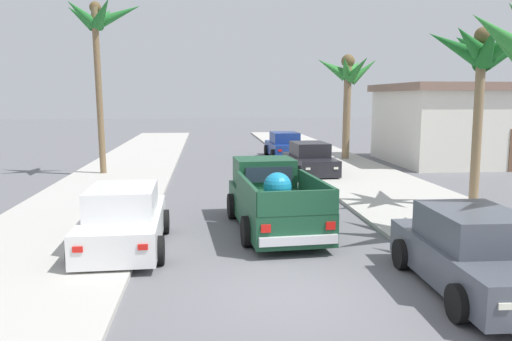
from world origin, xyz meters
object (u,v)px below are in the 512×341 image
object	(u,v)px
palm_tree_right_mid	(484,54)
pickup_truck	(273,200)
palm_tree_left_back	(99,29)
car_right_mid	(284,146)
roadside_house	(480,123)
car_right_near	(124,220)
car_left_mid	(310,160)
palm_tree_right_fore	(348,76)
car_left_near	(473,254)

from	to	relation	value
palm_tree_right_mid	pickup_truck	bearing A→B (deg)	-167.46
palm_tree_right_mid	palm_tree_left_back	world-z (taller)	palm_tree_left_back
car_right_mid	roadside_house	distance (m)	11.11
pickup_truck	palm_tree_right_mid	size ratio (longest dim) A/B	0.91
car_right_mid	car_right_near	bearing A→B (deg)	-110.39
car_left_mid	palm_tree_right_fore	xyz separation A→B (m)	(3.23, 5.31, 4.11)
roadside_house	pickup_truck	bearing A→B (deg)	-135.47
pickup_truck	palm_tree_right_mid	world-z (taller)	palm_tree_right_mid
car_left_mid	car_right_mid	world-z (taller)	same
car_right_mid	palm_tree_right_fore	size ratio (longest dim) A/B	0.71
palm_tree_right_mid	car_right_near	bearing A→B (deg)	-163.74
palm_tree_right_fore	roadside_house	bearing A→B (deg)	-13.02
car_right_mid	palm_tree_left_back	size ratio (longest dim) A/B	0.54
palm_tree_left_back	car_right_mid	bearing A→B (deg)	35.00
car_right_near	palm_tree_right_mid	distance (m)	11.83
pickup_truck	car_left_mid	world-z (taller)	pickup_truck
palm_tree_left_back	car_right_near	bearing A→B (deg)	-77.16
car_left_near	palm_tree_right_mid	bearing A→B (deg)	60.61
car_right_near	palm_tree_right_mid	size ratio (longest dim) A/B	0.73
pickup_truck	car_right_mid	distance (m)	16.89
pickup_truck	roadside_house	size ratio (longest dim) A/B	0.51
pickup_truck	palm_tree_left_back	size ratio (longest dim) A/B	0.67
car_right_near	palm_tree_right_mid	world-z (taller)	palm_tree_right_mid
car_right_near	palm_tree_left_back	size ratio (longest dim) A/B	0.54
pickup_truck	car_left_near	xyz separation A→B (m)	(3.13, -4.95, -0.08)
palm_tree_right_mid	palm_tree_right_fore	bearing A→B (deg)	92.20
palm_tree_right_mid	palm_tree_left_back	distance (m)	15.85
car_right_mid	palm_tree_right_mid	size ratio (longest dim) A/B	0.73
car_right_near	palm_tree_right_mid	bearing A→B (deg)	16.26
roadside_house	car_right_mid	bearing A→B (deg)	161.63
pickup_truck	roadside_house	distance (m)	18.83
roadside_house	palm_tree_left_back	bearing A→B (deg)	-171.05
palm_tree_right_mid	roadside_house	xyz separation A→B (m)	(6.62, 11.66, -2.76)
car_left_near	car_left_mid	size ratio (longest dim) A/B	1.00
palm_tree_right_mid	roadside_house	world-z (taller)	palm_tree_right_mid
car_left_near	palm_tree_left_back	distance (m)	18.77
pickup_truck	roadside_house	world-z (taller)	roadside_house
car_left_near	car_left_mid	bearing A→B (deg)	90.42
car_right_mid	palm_tree_right_fore	world-z (taller)	palm_tree_right_fore
car_left_mid	roadside_house	world-z (taller)	roadside_house
car_right_mid	palm_tree_left_back	distance (m)	12.94
roadside_house	car_left_mid	bearing A→B (deg)	-160.54
palm_tree_right_mid	car_right_mid	bearing A→B (deg)	104.19
pickup_truck	palm_tree_left_back	xyz separation A→B (m)	(-6.48, 10.04, 5.85)
pickup_truck	palm_tree_right_mid	xyz separation A→B (m)	(6.77, 1.50, 4.17)
car_right_near	car_left_mid	distance (m)	13.04
car_left_mid	car_left_near	bearing A→B (deg)	-89.58
car_right_mid	palm_tree_right_mid	xyz separation A→B (m)	(3.83, -15.13, 4.24)
car_left_near	palm_tree_right_mid	xyz separation A→B (m)	(3.63, 6.45, 4.24)
car_right_mid	palm_tree_right_mid	bearing A→B (deg)	-75.81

